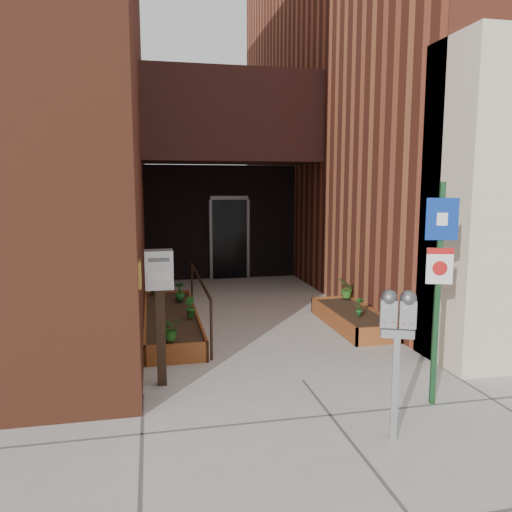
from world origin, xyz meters
TOP-DOWN VIEW (x-y plane):
  - ground at (0.00, 0.00)m, footprint 80.00×80.00m
  - architecture at (-0.18, 6.89)m, footprint 20.00×14.60m
  - planter_left at (-1.55, 2.70)m, footprint 0.90×3.60m
  - planter_right at (1.60, 2.20)m, footprint 0.80×2.20m
  - handrail at (-1.05, 2.65)m, footprint 0.04×3.34m
  - parking_meter at (0.44, -1.59)m, footprint 0.35×0.23m
  - sign_post at (1.25, -0.96)m, footprint 0.33×0.13m
  - payment_dropbox at (-1.77, 0.25)m, footprint 0.34×0.26m
  - shrub_left_a at (-1.61, 1.10)m, footprint 0.38×0.38m
  - shrub_left_b at (-1.25, 2.29)m, footprint 0.26×0.26m
  - shrub_left_c at (-1.34, 3.57)m, footprint 0.21×0.21m
  - shrub_left_d at (-1.84, 4.21)m, footprint 0.29×0.29m
  - shrub_right_a at (1.85, 1.30)m, footprint 0.22×0.22m
  - shrub_right_b at (1.55, 1.80)m, footprint 0.21×0.21m
  - shrub_right_c at (1.85, 3.09)m, footprint 0.46×0.46m

SIDE VIEW (x-z plane):
  - ground at x=0.00m, z-range 0.00..0.00m
  - planter_left at x=-1.55m, z-range -0.02..0.28m
  - planter_right at x=1.60m, z-range -0.02..0.28m
  - shrub_right_a at x=1.85m, z-range 0.30..0.62m
  - shrub_right_b at x=1.55m, z-range 0.30..0.62m
  - shrub_left_b at x=-1.25m, z-range 0.30..0.64m
  - shrub_left_a at x=-1.61m, z-range 0.30..0.64m
  - shrub_left_c at x=-1.34m, z-range 0.30..0.65m
  - shrub_right_c at x=1.85m, z-range 0.30..0.68m
  - shrub_left_d at x=-1.84m, z-range 0.30..0.70m
  - handrail at x=-1.05m, z-range 0.30..1.20m
  - parking_meter at x=0.44m, z-range 0.41..1.91m
  - payment_dropbox at x=-1.77m, z-range 0.38..2.08m
  - sign_post at x=1.25m, z-range 0.29..2.81m
  - architecture at x=-0.18m, z-range -0.02..9.98m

